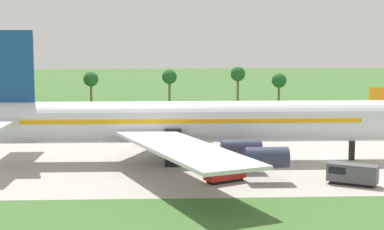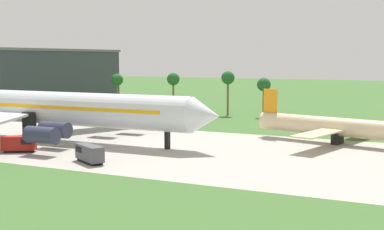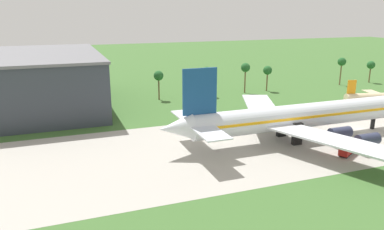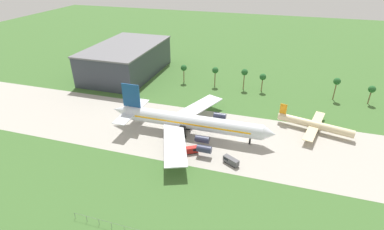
{
  "view_description": "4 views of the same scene",
  "coord_description": "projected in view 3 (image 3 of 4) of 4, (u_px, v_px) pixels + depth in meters",
  "views": [
    {
      "loc": [
        -24.9,
        -88.34,
        18.17
      ],
      "look_at": [
        -21.03,
        -0.96,
        7.11
      ],
      "focal_mm": 55.0,
      "sensor_mm": 36.0,
      "label": 1
    },
    {
      "loc": [
        46.2,
        -80.5,
        15.63
      ],
      "look_at": [
        8.15,
        -0.96,
        6.11
      ],
      "focal_mm": 50.0,
      "sensor_mm": 36.0,
      "label": 2
    },
    {
      "loc": [
        -78.18,
        -77.11,
        31.89
      ],
      "look_at": [
        -50.2,
        -0.96,
        9.21
      ],
      "focal_mm": 35.0,
      "sensor_mm": 36.0,
      "label": 3
    },
    {
      "loc": [
        10.94,
        -104.72,
        67.94
      ],
      "look_at": [
        -22.84,
        5.0,
        6.0
      ],
      "focal_mm": 28.0,
      "sensor_mm": 36.0,
      "label": 4
    }
  ],
  "objects": [
    {
      "name": "palm_tree_row",
      "position": [
        293.0,
        68.0,
        155.73
      ],
      "size": [
        126.58,
        3.6,
        12.14
      ],
      "color": "brown",
      "rests_on": "ground_plane"
    },
    {
      "name": "ground_plane",
      "position": [
        360.0,
        129.0,
        104.26
      ],
      "size": [
        600.0,
        600.0,
        0.0
      ],
      "primitive_type": "plane",
      "color": "#3D662D"
    },
    {
      "name": "jet_airliner",
      "position": [
        295.0,
        117.0,
        94.34
      ],
      "size": [
        71.05,
        61.73,
        19.73
      ],
      "color": "silver",
      "rests_on": "ground_plane"
    },
    {
      "name": "terminal_building",
      "position": [
        44.0,
        80.0,
        126.38
      ],
      "size": [
        36.72,
        61.2,
        18.4
      ],
      "color": "#333842",
      "rests_on": "ground_plane"
    },
    {
      "name": "baggage_tug",
      "position": [
        347.0,
        149.0,
        85.49
      ],
      "size": [
        5.7,
        4.44,
        2.67
      ],
      "color": "black",
      "rests_on": "ground_plane"
    },
    {
      "name": "taxiway_strip",
      "position": [
        360.0,
        129.0,
        104.26
      ],
      "size": [
        320.0,
        44.0,
        0.02
      ],
      "color": "#A8A399",
      "rests_on": "ground_plane"
    }
  ]
}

